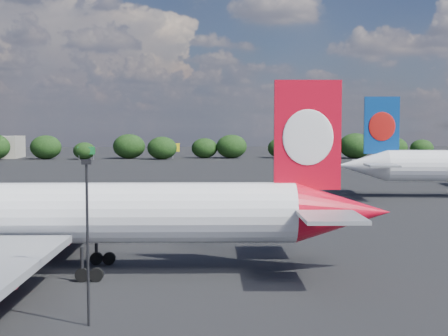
{
  "coord_description": "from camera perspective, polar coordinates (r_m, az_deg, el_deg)",
  "views": [
    {
      "loc": [
        11.24,
        -43.46,
        11.77
      ],
      "look_at": [
        16.0,
        12.0,
        8.0
      ],
      "focal_mm": 50.0,
      "sensor_mm": 36.0,
      "label": 1
    }
  ],
  "objects": [
    {
      "name": "ground",
      "position": [
        104.73,
        -11.05,
        -2.65
      ],
      "size": [
        500.0,
        500.0,
        0.0
      ],
      "primitive_type": "plane",
      "color": "black",
      "rests_on": "ground"
    },
    {
      "name": "horizon_treeline",
      "position": [
        223.11,
        -5.32,
        1.89
      ],
      "size": [
        203.19,
        15.84,
        9.16
      ],
      "color": "black",
      "rests_on": "ground"
    },
    {
      "name": "qantas_airliner",
      "position": [
        51.01,
        -12.56,
        -4.2
      ],
      "size": [
        47.17,
        44.85,
        15.39
      ],
      "color": "white",
      "rests_on": "ground"
    },
    {
      "name": "apron_lamp_post",
      "position": [
        37.38,
        -12.38,
        -5.8
      ],
      "size": [
        0.55,
        0.3,
        9.82
      ],
      "color": "black",
      "rests_on": "ground"
    },
    {
      "name": "billboard_yellow",
      "position": [
        225.6,
        -4.71,
        1.86
      ],
      "size": [
        5.0,
        0.3,
        5.5
      ],
      "color": "yellow",
      "rests_on": "ground"
    },
    {
      "name": "highway_sign",
      "position": [
        221.57,
        -12.49,
        1.55
      ],
      "size": [
        6.0,
        0.3,
        4.5
      ],
      "color": "#14682C",
      "rests_on": "ground"
    }
  ]
}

